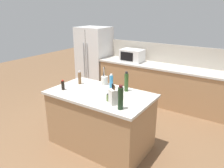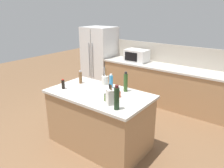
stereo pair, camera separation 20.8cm
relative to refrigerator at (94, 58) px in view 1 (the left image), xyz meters
The scene contains 16 objects.
ground_plane 3.05m from the refrigerator, 50.17° to the right, with size 14.00×14.00×0.00m, color brown.
back_counter_run 2.21m from the refrigerator, ahead, with size 3.41×0.66×0.94m.
wall_backsplash 2.21m from the refrigerator, ahead, with size 3.37×0.03×0.46m, color #B2A899.
kitchen_island 2.96m from the refrigerator, 50.17° to the right, with size 1.67×0.95×0.94m.
refrigerator is the anchor object (origin of this frame).
microwave 1.28m from the refrigerator, ahead, with size 0.56×0.39×0.30m.
knife_block 3.38m from the refrigerator, 47.34° to the right, with size 0.16×0.15×0.29m.
utensil_crock 2.53m from the refrigerator, 47.74° to the right, with size 0.12×0.12×0.32m.
spice_jar_oregano 3.25m from the refrigerator, 48.38° to the right, with size 0.05×0.05×0.11m.
wine_bottle 3.55m from the refrigerator, 46.26° to the right, with size 0.07×0.07×0.34m.
olive_oil_bottle 2.92m from the refrigerator, 41.64° to the right, with size 0.07×0.07×0.33m.
spice_jar_paprika 3.14m from the refrigerator, 44.57° to the right, with size 0.05×0.05×0.10m.
dish_soap_bottle 2.73m from the refrigerator, 45.84° to the right, with size 0.06×0.06×0.25m.
salt_shaker 3.25m from the refrigerator, 45.85° to the right, with size 0.06×0.06×0.12m.
soy_sauce_bottle 2.78m from the refrigerator, 62.57° to the right, with size 0.05×0.05×0.17m.
pepper_grinder 2.47m from the refrigerator, 57.83° to the right, with size 0.06×0.06×0.24m.
Camera 1 is at (1.95, -2.58, 2.23)m, focal length 35.00 mm.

